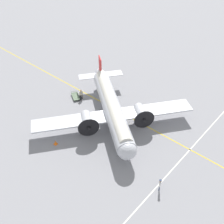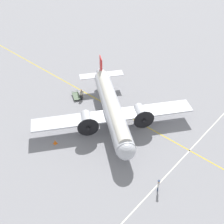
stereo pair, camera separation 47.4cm
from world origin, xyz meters
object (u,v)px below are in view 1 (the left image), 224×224
airliner_main (113,109)px  baggage_cart (76,96)px  traffic_cone (55,142)px  crew_foreground (160,184)px  passenger_boarding (81,93)px  suitcase_near_door (81,98)px

airliner_main → baggage_cart: (-8.69, 0.68, -2.23)m
traffic_cone → crew_foreground: bearing=11.9°
crew_foreground → passenger_boarding: passenger_boarding is taller
crew_foreground → baggage_cart: crew_foreground is taller
suitcase_near_door → traffic_cone: size_ratio=0.97×
airliner_main → traffic_cone: (-2.87, -8.46, -2.21)m
passenger_boarding → suitcase_near_door: bearing=22.0°
crew_foreground → suitcase_near_door: crew_foreground is taller
suitcase_near_door → baggage_cart: (-0.97, -0.20, -0.02)m
passenger_boarding → baggage_cart: bearing=-45.6°
suitcase_near_door → traffic_cone: 10.52m
baggage_cart → traffic_cone: bearing=-27.1°
passenger_boarding → traffic_cone: bearing=48.7°
crew_foreground → baggage_cart: 21.36m
airliner_main → passenger_boarding: 7.92m
suitcase_near_door → crew_foreground: bearing=-17.8°
passenger_boarding → suitcase_near_door: (0.00, -0.21, -0.82)m
suitcase_near_door → traffic_cone: traffic_cone is taller
suitcase_near_door → baggage_cart: bearing=-168.6°
passenger_boarding → baggage_cart: 1.34m
passenger_boarding → baggage_cart: passenger_boarding is taller
crew_foreground → airliner_main: bearing=-139.7°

